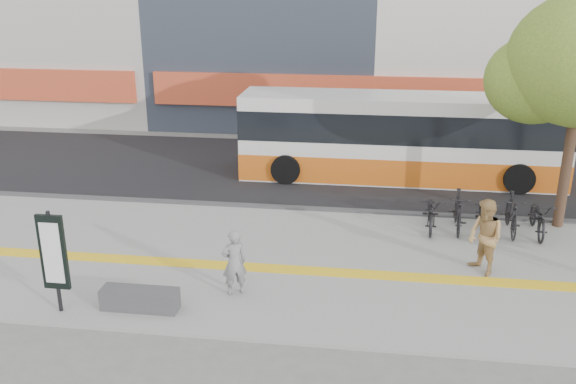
# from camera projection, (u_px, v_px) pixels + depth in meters

# --- Properties ---
(ground) EXTENTS (120.00, 120.00, 0.00)m
(ground) POSITION_uv_depth(u_px,v_px,m) (274.00, 292.00, 13.53)
(ground) COLOR #5F5F5B
(ground) RESTS_ON ground
(sidewalk) EXTENTS (40.00, 7.00, 0.08)m
(sidewalk) POSITION_uv_depth(u_px,v_px,m) (283.00, 261.00, 14.92)
(sidewalk) COLOR slate
(sidewalk) RESTS_ON ground
(tactile_strip) EXTENTS (40.00, 0.45, 0.01)m
(tactile_strip) POSITION_uv_depth(u_px,v_px,m) (280.00, 269.00, 14.44)
(tactile_strip) COLOR yellow
(tactile_strip) RESTS_ON sidewalk
(street) EXTENTS (40.00, 8.00, 0.06)m
(street) POSITION_uv_depth(u_px,v_px,m) (314.00, 171.00, 21.93)
(street) COLOR black
(street) RESTS_ON ground
(curb) EXTENTS (40.00, 0.25, 0.14)m
(curb) POSITION_uv_depth(u_px,v_px,m) (300.00, 209.00, 18.18)
(curb) COLOR #3B3B3E
(curb) RESTS_ON ground
(bench) EXTENTS (1.60, 0.45, 0.45)m
(bench) POSITION_uv_depth(u_px,v_px,m) (140.00, 299.00, 12.64)
(bench) COLOR #3B3B3E
(bench) RESTS_ON sidewalk
(signboard) EXTENTS (0.55, 0.10, 2.20)m
(signboard) POSITION_uv_depth(u_px,v_px,m) (53.00, 254.00, 12.21)
(signboard) COLOR black
(signboard) RESTS_ON sidewalk
(bus) EXTENTS (10.67, 2.53, 2.84)m
(bus) POSITION_uv_depth(u_px,v_px,m) (400.00, 140.00, 20.63)
(bus) COLOR silver
(bus) RESTS_ON street
(bicycle_row) EXTENTS (3.54, 1.89, 1.08)m
(bicycle_row) POSITION_uv_depth(u_px,v_px,m) (484.00, 214.00, 16.41)
(bicycle_row) COLOR black
(bicycle_row) RESTS_ON sidewalk
(seated_woman) EXTENTS (0.64, 0.56, 1.48)m
(seated_woman) POSITION_uv_depth(u_px,v_px,m) (234.00, 262.00, 13.09)
(seated_woman) COLOR black
(seated_woman) RESTS_ON sidewalk
(pedestrian_tan) EXTENTS (1.02, 1.09, 1.78)m
(pedestrian_tan) POSITION_uv_depth(u_px,v_px,m) (485.00, 237.00, 13.98)
(pedestrian_tan) COLOR #A8824E
(pedestrian_tan) RESTS_ON sidewalk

